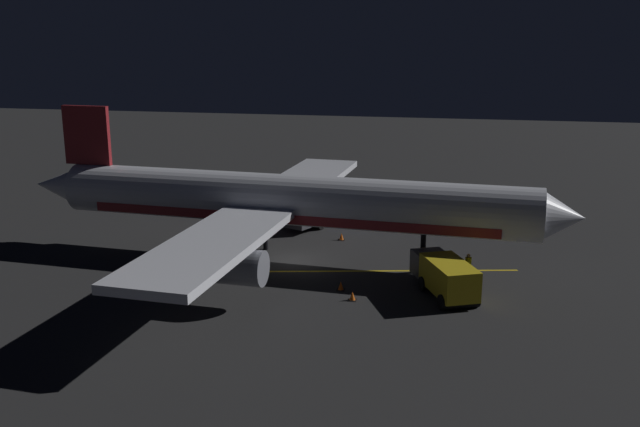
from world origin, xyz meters
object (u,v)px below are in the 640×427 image
at_px(catering_truck, 318,211).
at_px(traffic_cone_near_right, 352,296).
at_px(baggage_truck, 445,276).
at_px(airliner, 283,202).
at_px(ground_crew_worker, 468,267).
at_px(traffic_cone_near_left, 341,237).
at_px(traffic_cone_under_wing, 341,286).

bearing_deg(catering_truck, traffic_cone_near_right, 18.90).
height_order(baggage_truck, traffic_cone_near_right, baggage_truck).
height_order(airliner, ground_crew_worker, airliner).
distance_m(airliner, traffic_cone_near_left, 7.56).
relative_size(ground_crew_worker, traffic_cone_under_wing, 3.16).
xyz_separation_m(traffic_cone_near_left, traffic_cone_near_right, (12.21, 2.85, 0.00)).
bearing_deg(baggage_truck, airliner, -111.73).
relative_size(baggage_truck, traffic_cone_near_right, 11.87).
xyz_separation_m(airliner, traffic_cone_near_left, (-5.71, 3.08, -3.89)).
height_order(baggage_truck, ground_crew_worker, baggage_truck).
relative_size(airliner, ground_crew_worker, 22.39).
xyz_separation_m(ground_crew_worker, traffic_cone_near_left, (-7.16, -9.47, -0.64)).
xyz_separation_m(ground_crew_worker, traffic_cone_under_wing, (3.49, -7.60, -0.64)).
relative_size(baggage_truck, ground_crew_worker, 3.75).
bearing_deg(baggage_truck, traffic_cone_near_left, -141.46).
xyz_separation_m(traffic_cone_near_left, traffic_cone_under_wing, (10.65, 1.87, 0.00)).
distance_m(baggage_truck, catering_truck, 17.74).
xyz_separation_m(catering_truck, traffic_cone_near_left, (3.93, 2.68, -0.94)).
relative_size(traffic_cone_near_left, traffic_cone_near_right, 1.00).
distance_m(catering_truck, traffic_cone_under_wing, 15.30).
bearing_deg(ground_crew_worker, airliner, -96.58).
bearing_deg(baggage_truck, ground_crew_worker, 155.43).
distance_m(ground_crew_worker, traffic_cone_near_left, 11.89).
bearing_deg(catering_truck, baggage_truck, 37.40).
height_order(ground_crew_worker, traffic_cone_near_left, ground_crew_worker).
height_order(traffic_cone_near_left, traffic_cone_under_wing, same).
distance_m(traffic_cone_near_left, traffic_cone_under_wing, 10.81).
bearing_deg(ground_crew_worker, catering_truck, -132.39).
relative_size(airliner, catering_truck, 5.68).
bearing_deg(traffic_cone_near_right, traffic_cone_near_left, -166.87).
distance_m(baggage_truck, ground_crew_worker, 3.32).
bearing_deg(airliner, traffic_cone_near_right, 42.37).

